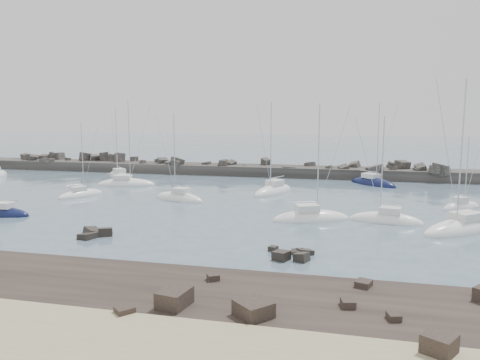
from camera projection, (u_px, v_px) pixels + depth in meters
The scene contains 16 objects.
ground at pixel (176, 218), 52.26m from camera, with size 400.00×400.00×0.00m, color #4A6274.
rock_shelf at pixel (54, 290), 31.09m from camera, with size 140.00×12.00×1.75m.
rock_cluster_near at pixel (94, 235), 44.89m from camera, with size 3.50×3.41×1.70m.
rock_cluster_far at pixel (293, 256), 38.21m from camera, with size 4.02×3.57×1.29m.
breakwater at pixel (210, 172), 90.55m from camera, with size 115.00×7.35×5.16m.
sailboat_1 at pixel (119, 176), 85.46m from camera, with size 7.93×8.03×13.62m.
sailboat_2 at pixel (2, 214), 53.73m from camera, with size 6.90×2.40×10.97m.
sailboat_3 at pixel (81, 195), 66.20m from camera, with size 4.94×7.33×11.23m.
sailboat_4 at pixel (126, 184), 75.98m from camera, with size 9.81×5.07×14.72m.
sailboat_5 at pixel (179, 199), 63.24m from camera, with size 8.23×4.87×12.60m.
sailboat_6 at pixel (273, 192), 68.82m from camera, with size 6.23×9.32×14.34m.
sailboat_7 at pixel (311, 219), 51.34m from camera, with size 9.04×5.69×13.78m.
sailboat_8 at pixel (373, 184), 76.72m from camera, with size 8.57×8.41×14.54m.
sailboat_9 at pixel (386, 221), 50.53m from camera, with size 8.04×3.70×12.39m.
sailboat_11 at pixel (462, 229), 46.73m from camera, with size 9.84×9.06×16.13m.
sailboat_12 at pixel (461, 207), 57.54m from camera, with size 5.82×5.12×9.70m.
Camera 1 is at (18.69, -48.09, 11.75)m, focal length 35.00 mm.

